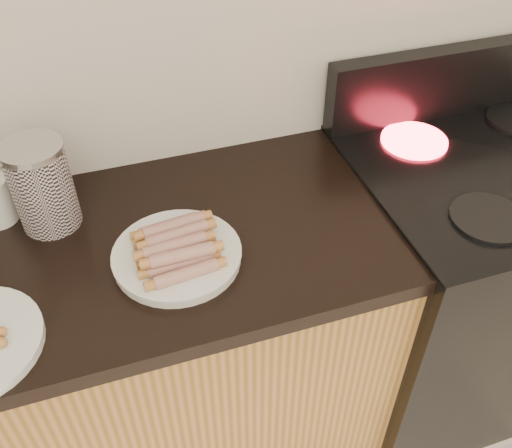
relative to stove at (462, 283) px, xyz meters
name	(u,v)px	position (x,y,z in m)	size (l,w,h in m)	color
wall_back	(169,7)	(-0.78, 0.32, 0.84)	(4.00, 0.04, 2.60)	silver
stove	(462,283)	(0.00, 0.00, 0.00)	(0.76, 0.65, 0.91)	black
stove_panel	(453,81)	(0.00, 0.28, 0.55)	(0.76, 0.06, 0.20)	black
burner_near_left	(489,218)	(-0.17, -0.17, 0.46)	(0.18, 0.18, 0.01)	black
burner_far_left	(414,140)	(-0.17, 0.17, 0.46)	(0.18, 0.18, 0.01)	#FF1E2D
main_plate	(177,257)	(-0.88, -0.06, 0.45)	(0.28, 0.28, 0.02)	white
hotdog_pile	(176,246)	(-0.88, -0.06, 0.49)	(0.14, 0.19, 0.05)	maroon
canister	(42,186)	(-1.13, 0.15, 0.55)	(0.14, 0.14, 0.21)	white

